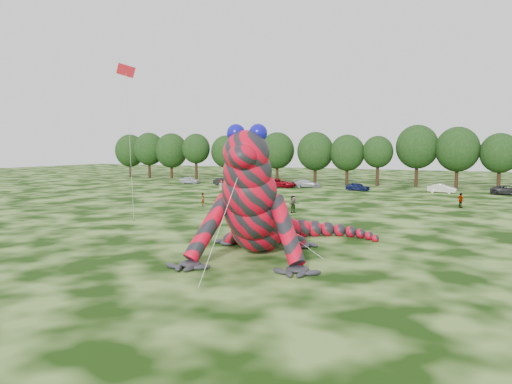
{
  "coord_description": "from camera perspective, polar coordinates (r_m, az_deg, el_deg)",
  "views": [
    {
      "loc": [
        19.52,
        -29.48,
        6.93
      ],
      "look_at": [
        5.79,
        -0.96,
        4.0
      ],
      "focal_mm": 35.0,
      "sensor_mm": 36.0,
      "label": 1
    }
  ],
  "objects": [
    {
      "name": "car_1",
      "position": [
        87.34,
        -3.62,
        1.18
      ],
      "size": [
        4.4,
        2.22,
        1.38
      ],
      "primitive_type": "imported",
      "rotation": [
        0.0,
        0.0,
        1.38
      ],
      "color": "black",
      "rests_on": "ground"
    },
    {
      "name": "tree_1",
      "position": [
        110.78,
        -12.11,
        4.12
      ],
      "size": [
        6.74,
        6.07,
        9.81
      ],
      "primitive_type": null,
      "color": "black",
      "rests_on": "ground"
    },
    {
      "name": "spectator_3",
      "position": [
        60.39,
        22.36,
        -0.89
      ],
      "size": [
        1.0,
        0.98,
        1.69
      ],
      "primitive_type": "imported",
      "rotation": [
        0.0,
        0.0,
        2.38
      ],
      "color": "gray",
      "rests_on": "ground"
    },
    {
      "name": "spectator_0",
      "position": [
        57.5,
        -6.07,
        -0.87
      ],
      "size": [
        0.68,
        0.68,
        1.59
      ],
      "primitive_type": "imported",
      "rotation": [
        0.0,
        0.0,
        2.36
      ],
      "color": "gray",
      "rests_on": "ground"
    },
    {
      "name": "spectator_1",
      "position": [
        57.5,
        -0.92,
        -0.73
      ],
      "size": [
        0.92,
        1.04,
        1.81
      ],
      "primitive_type": "imported",
      "rotation": [
        0.0,
        0.0,
        4.41
      ],
      "color": "gray",
      "rests_on": "ground"
    },
    {
      "name": "tree_0",
      "position": [
        115.6,
        -14.19,
        4.05
      ],
      "size": [
        6.91,
        6.22,
        9.51
      ],
      "primitive_type": null,
      "color": "black",
      "rests_on": "ground"
    },
    {
      "name": "tree_10",
      "position": [
        88.91,
        17.91,
        3.95
      ],
      "size": [
        7.09,
        6.38,
        10.5
      ],
      "primitive_type": null,
      "color": "black",
      "rests_on": "ground"
    },
    {
      "name": "tree_3",
      "position": [
        102.7,
        -6.85,
        4.02
      ],
      "size": [
        5.81,
        5.23,
        9.44
      ],
      "primitive_type": null,
      "color": "black",
      "rests_on": "ground"
    },
    {
      "name": "car_5",
      "position": [
        78.56,
        20.49,
        0.38
      ],
      "size": [
        4.16,
        1.82,
        1.33
      ],
      "primitive_type": "imported",
      "rotation": [
        0.0,
        0.0,
        1.47
      ],
      "color": "beige",
      "rests_on": "ground"
    },
    {
      "name": "flying_kite",
      "position": [
        43.6,
        -14.59,
        12.14
      ],
      "size": [
        3.21,
        4.12,
        14.03
      ],
      "color": "red",
      "rests_on": "ground"
    },
    {
      "name": "spectator_5",
      "position": [
        51.83,
        4.28,
        -1.41
      ],
      "size": [
        0.97,
        1.75,
        1.8
      ],
      "primitive_type": "imported",
      "rotation": [
        0.0,
        0.0,
        1.29
      ],
      "color": "gray",
      "rests_on": "ground"
    },
    {
      "name": "tree_8",
      "position": [
        89.7,
        10.38,
        3.63
      ],
      "size": [
        6.14,
        5.53,
        8.94
      ],
      "primitive_type": null,
      "color": "black",
      "rests_on": "ground"
    },
    {
      "name": "tree_5",
      "position": [
        97.73,
        -0.17,
        4.1
      ],
      "size": [
        7.16,
        6.44,
        9.8
      ],
      "primitive_type": null,
      "color": "black",
      "rests_on": "ground"
    },
    {
      "name": "tree_11",
      "position": [
        87.88,
        22.01,
        3.67
      ],
      "size": [
        7.01,
        6.31,
        10.07
      ],
      "primitive_type": null,
      "color": "black",
      "rests_on": "ground"
    },
    {
      "name": "tree_6",
      "position": [
        93.83,
        2.43,
        3.95
      ],
      "size": [
        6.52,
        5.86,
        9.49
      ],
      "primitive_type": null,
      "color": "black",
      "rests_on": "ground"
    },
    {
      "name": "tree_9",
      "position": [
        88.8,
        13.73,
        3.47
      ],
      "size": [
        5.27,
        4.74,
        8.68
      ],
      "primitive_type": null,
      "color": "black",
      "rests_on": "ground"
    },
    {
      "name": "car_6",
      "position": [
        78.97,
        27.0,
        0.18
      ],
      "size": [
        5.31,
        3.08,
        1.39
      ],
      "primitive_type": "imported",
      "rotation": [
        0.0,
        0.0,
        1.41
      ],
      "color": "#262629",
      "rests_on": "ground"
    },
    {
      "name": "tree_7",
      "position": [
        91.25,
        6.79,
        3.88
      ],
      "size": [
        6.68,
        6.01,
        9.48
      ],
      "primitive_type": null,
      "color": "black",
      "rests_on": "ground"
    },
    {
      "name": "car_0",
      "position": [
        92.53,
        -7.54,
        1.36
      ],
      "size": [
        3.87,
        1.59,
        1.31
      ],
      "primitive_type": "imported",
      "rotation": [
        0.0,
        0.0,
        1.56
      ],
      "color": "silver",
      "rests_on": "ground"
    },
    {
      "name": "tree_12",
      "position": [
        87.26,
        26.06,
        3.15
      ],
      "size": [
        5.99,
        5.39,
        8.97
      ],
      "primitive_type": null,
      "color": "black",
      "rests_on": "ground"
    },
    {
      "name": "tree_2",
      "position": [
        108.18,
        -9.64,
        4.1
      ],
      "size": [
        7.04,
        6.34,
        9.64
      ],
      "primitive_type": null,
      "color": "black",
      "rests_on": "ground"
    },
    {
      "name": "ground",
      "position": [
        36.03,
        -7.69,
        -5.85
      ],
      "size": [
        240.0,
        240.0,
        0.0
      ],
      "primitive_type": "plane",
      "color": "#16330A",
      "rests_on": "ground"
    },
    {
      "name": "car_4",
      "position": [
        78.75,
        11.55,
        0.6
      ],
      "size": [
        3.91,
        2.05,
        1.27
      ],
      "primitive_type": "imported",
      "rotation": [
        0.0,
        0.0,
        1.42
      ],
      "color": "#141B4E",
      "rests_on": "ground"
    },
    {
      "name": "car_3",
      "position": [
        83.95,
        5.9,
        0.97
      ],
      "size": [
        4.75,
        2.69,
        1.3
      ],
      "primitive_type": "imported",
      "rotation": [
        0.0,
        0.0,
        1.77
      ],
      "color": "#B0B4BA",
      "rests_on": "ground"
    },
    {
      "name": "spectator_4",
      "position": [
        76.76,
        -4.03,
        0.75
      ],
      "size": [
        0.89,
        1.01,
        1.74
      ],
      "primitive_type": "imported",
      "rotation": [
        0.0,
        0.0,
        1.07
      ],
      "color": "gray",
      "rests_on": "ground"
    },
    {
      "name": "tree_4",
      "position": [
        101.0,
        -3.43,
        3.92
      ],
      "size": [
        6.22,
        5.6,
        9.06
      ],
      "primitive_type": null,
      "color": "black",
      "rests_on": "ground"
    },
    {
      "name": "car_2",
      "position": [
        83.77,
        2.88,
        1.04
      ],
      "size": [
        5.61,
        3.35,
        1.46
      ],
      "primitive_type": "imported",
      "rotation": [
        0.0,
        0.0,
        1.38
      ],
      "color": "maroon",
      "rests_on": "ground"
    },
    {
      "name": "inflatable_gecko",
      "position": [
        32.75,
        0.5,
        0.35
      ],
      "size": [
        17.42,
        19.31,
        8.22
      ],
      "primitive_type": null,
      "rotation": [
        0.0,
        0.0,
        0.24
      ],
      "color": "red",
      "rests_on": "ground"
    }
  ]
}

